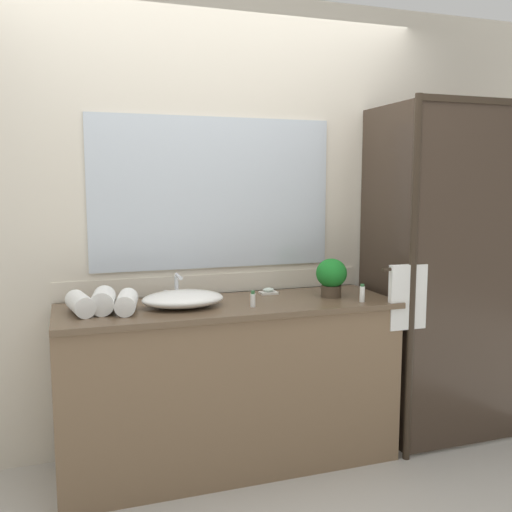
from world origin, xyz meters
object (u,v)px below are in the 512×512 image
object	(u,v)px
rolled_towel_middle	(103,301)
sink_basin	(183,299)
faucet	(177,291)
potted_plant	(331,276)
amenity_bottle_shampoo	(362,293)
rolled_towel_near_edge	(80,304)
soap_dish	(268,291)
amenity_bottle_conditioner	(253,299)
rolled_towel_far_edge	(127,302)

from	to	relation	value
rolled_towel_middle	sink_basin	bearing A→B (deg)	-1.31
faucet	potted_plant	xyz separation A→B (m)	(0.85, -0.17, 0.07)
amenity_bottle_shampoo	rolled_towel_near_edge	xyz separation A→B (m)	(-1.45, 0.18, 0.00)
faucet	soap_dish	distance (m)	0.54
potted_plant	amenity_bottle_conditioner	distance (m)	0.52
potted_plant	rolled_towel_far_edge	xyz separation A→B (m)	(-1.14, -0.02, -0.07)
rolled_towel_near_edge	faucet	bearing A→B (deg)	17.97
soap_dish	rolled_towel_far_edge	bearing A→B (deg)	-165.42
soap_dish	amenity_bottle_conditioner	xyz separation A→B (m)	(-0.19, -0.30, 0.03)
amenity_bottle_conditioner	rolled_towel_far_edge	bearing A→B (deg)	172.46
potted_plant	amenity_bottle_shampoo	world-z (taller)	potted_plant
sink_basin	potted_plant	size ratio (longest dim) A/B	1.95
rolled_towel_near_edge	rolled_towel_middle	world-z (taller)	rolled_towel_middle
rolled_towel_far_edge	rolled_towel_near_edge	bearing A→B (deg)	172.12
rolled_towel_far_edge	faucet	bearing A→B (deg)	34.04
amenity_bottle_conditioner	rolled_towel_middle	distance (m)	0.75
amenity_bottle_conditioner	rolled_towel_middle	xyz separation A→B (m)	(-0.74, 0.12, 0.02)
sink_basin	rolled_towel_near_edge	bearing A→B (deg)	179.95
sink_basin	amenity_bottle_shampoo	world-z (taller)	amenity_bottle_shampoo
amenity_bottle_shampoo	amenity_bottle_conditioner	bearing A→B (deg)	173.40
faucet	amenity_bottle_shampoo	xyz separation A→B (m)	(0.94, -0.35, -0.01)
potted_plant	rolled_towel_near_edge	world-z (taller)	potted_plant
rolled_towel_near_edge	sink_basin	bearing A→B (deg)	-0.05
faucet	rolled_towel_middle	xyz separation A→B (m)	(-0.40, -0.16, 0.01)
potted_plant	rolled_towel_near_edge	xyz separation A→B (m)	(-1.36, 0.01, -0.07)
faucet	amenity_bottle_conditioner	world-z (taller)	faucet
sink_basin	rolled_towel_middle	xyz separation A→B (m)	(-0.40, 0.01, 0.02)
faucet	amenity_bottle_shampoo	distance (m)	1.01
soap_dish	amenity_bottle_conditioner	bearing A→B (deg)	-122.95
potted_plant	amenity_bottle_shampoo	xyz separation A→B (m)	(0.10, -0.18, -0.07)
soap_dish	rolled_towel_middle	bearing A→B (deg)	-169.36
sink_basin	faucet	xyz separation A→B (m)	(0.00, 0.17, 0.01)
amenity_bottle_shampoo	rolled_towel_middle	bearing A→B (deg)	171.85
faucet	potted_plant	world-z (taller)	potted_plant
faucet	rolled_towel_middle	size ratio (longest dim) A/B	0.79
amenity_bottle_shampoo	rolled_towel_near_edge	distance (m)	1.47
sink_basin	potted_plant	world-z (taller)	potted_plant
amenity_bottle_conditioner	rolled_towel_far_edge	size ratio (longest dim) A/B	0.35
sink_basin	faucet	bearing A→B (deg)	90.00
rolled_towel_middle	rolled_towel_near_edge	bearing A→B (deg)	-175.49
sink_basin	rolled_towel_middle	size ratio (longest dim) A/B	1.97
soap_dish	rolled_towel_near_edge	xyz separation A→B (m)	(-1.05, -0.18, 0.04)
amenity_bottle_conditioner	rolled_towel_far_edge	world-z (taller)	rolled_towel_far_edge
amenity_bottle_conditioner	rolled_towel_middle	size ratio (longest dim) A/B	0.39
rolled_towel_near_edge	rolled_towel_far_edge	world-z (taller)	rolled_towel_near_edge
rolled_towel_near_edge	amenity_bottle_conditioner	bearing A→B (deg)	-7.63
amenity_bottle_conditioner	rolled_towel_far_edge	xyz separation A→B (m)	(-0.63, 0.08, 0.01)
sink_basin	rolled_towel_far_edge	size ratio (longest dim) A/B	1.76
amenity_bottle_conditioner	rolled_towel_near_edge	world-z (taller)	rolled_towel_near_edge
amenity_bottle_conditioner	faucet	bearing A→B (deg)	140.90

